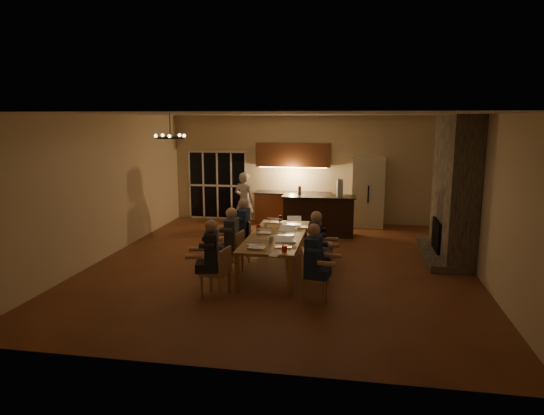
{
  "coord_description": "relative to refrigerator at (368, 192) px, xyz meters",
  "views": [
    {
      "loc": [
        1.55,
        -9.96,
        3.13
      ],
      "look_at": [
        -0.25,
        0.3,
        1.19
      ],
      "focal_mm": 32.0,
      "sensor_mm": 36.0,
      "label": 1
    }
  ],
  "objects": [
    {
      "name": "ceiling",
      "position": [
        -1.9,
        -4.15,
        2.22
      ],
      "size": [
        8.0,
        9.0,
        0.04
      ],
      "primitive_type": "cube",
      "color": "white",
      "rests_on": "back_wall"
    },
    {
      "name": "person_left_mid",
      "position": [
        -2.76,
        -4.99,
        -0.31
      ],
      "size": [
        0.62,
        0.62,
        1.38
      ],
      "primitive_type": null,
      "rotation": [
        0.0,
        0.0,
        -1.53
      ],
      "color": "#383D43",
      "rests_on": "ground"
    },
    {
      "name": "plate_near",
      "position": [
        -1.59,
        -5.09,
        -0.24
      ],
      "size": [
        0.26,
        0.26,
        0.02
      ],
      "primitive_type": "cylinder",
      "color": "white",
      "rests_on": "dining_table"
    },
    {
      "name": "kitchenette",
      "position": [
        -2.2,
        0.05,
        0.2
      ],
      "size": [
        2.24,
        0.68,
        2.4
      ],
      "primitive_type": null,
      "color": "maroon",
      "rests_on": "ground"
    },
    {
      "name": "plate_left",
      "position": [
        -2.26,
        -5.37,
        -0.24
      ],
      "size": [
        0.26,
        0.26,
        0.02
      ],
      "primitive_type": "cylinder",
      "color": "white",
      "rests_on": "dining_table"
    },
    {
      "name": "bar_island",
      "position": [
        -1.31,
        -1.34,
        -0.46
      ],
      "size": [
        1.96,
        0.72,
        1.08
      ],
      "primitive_type": "cube",
      "rotation": [
        0.0,
        0.0,
        0.02
      ],
      "color": "black",
      "rests_on": "ground"
    },
    {
      "name": "chair_left_far",
      "position": [
        -2.84,
        -3.99,
        -0.55
      ],
      "size": [
        0.56,
        0.56,
        0.89
      ],
      "primitive_type": null,
      "rotation": [
        0.0,
        0.0,
        -1.23
      ],
      "color": "tan",
      "rests_on": "ground"
    },
    {
      "name": "person_right_mid",
      "position": [
        -1.08,
        -5.07,
        -0.31
      ],
      "size": [
        0.64,
        0.64,
        1.38
      ],
      "primitive_type": null,
      "rotation": [
        0.0,
        0.0,
        1.64
      ],
      "color": "#24282F",
      "rests_on": "ground"
    },
    {
      "name": "chair_right_mid",
      "position": [
        -1.03,
        -4.97,
        -0.55
      ],
      "size": [
        0.5,
        0.5,
        0.89
      ],
      "primitive_type": null,
      "rotation": [
        0.0,
        0.0,
        1.73
      ],
      "color": "tan",
      "rests_on": "ground"
    },
    {
      "name": "laptop_c",
      "position": [
        -2.22,
        -4.42,
        -0.14
      ],
      "size": [
        0.37,
        0.34,
        0.23
      ],
      "primitive_type": null,
      "rotation": [
        0.0,
        0.0,
        3.34
      ],
      "color": "silver",
      "rests_on": "dining_table"
    },
    {
      "name": "fireplace",
      "position": [
        1.8,
        -2.95,
        0.6
      ],
      "size": [
        0.58,
        2.5,
        3.2
      ],
      "primitive_type": "cube",
      "color": "#6F6457",
      "rests_on": "ground"
    },
    {
      "name": "chair_right_near",
      "position": [
        -1.01,
        -6.07,
        -0.55
      ],
      "size": [
        0.52,
        0.52,
        0.89
      ],
      "primitive_type": null,
      "rotation": [
        0.0,
        0.0,
        1.76
      ],
      "color": "tan",
      "rests_on": "ground"
    },
    {
      "name": "redcup_mid",
      "position": [
        -2.38,
        -4.18,
        -0.19
      ],
      "size": [
        0.09,
        0.09,
        0.12
      ],
      "primitive_type": "cylinder",
      "color": "red",
      "rests_on": "dining_table"
    },
    {
      "name": "redcup_near",
      "position": [
        -1.58,
        -5.77,
        -0.19
      ],
      "size": [
        0.09,
        0.09,
        0.12
      ],
      "primitive_type": "cylinder",
      "color": "red",
      "rests_on": "dining_table"
    },
    {
      "name": "can_silver",
      "position": [
        -1.94,
        -5.23,
        -0.19
      ],
      "size": [
        0.06,
        0.06,
        0.12
      ],
      "primitive_type": "cylinder",
      "color": "#B2B2B7",
      "rests_on": "dining_table"
    },
    {
      "name": "bar_bottle",
      "position": [
        -1.84,
        -1.27,
        0.2
      ],
      "size": [
        0.08,
        0.08,
        0.24
      ],
      "primitive_type": "cylinder",
      "color": "#99999E",
      "rests_on": "bar_island"
    },
    {
      "name": "left_wall",
      "position": [
        -5.92,
        -4.15,
        0.6
      ],
      "size": [
        0.04,
        9.0,
        3.2
      ],
      "primitive_type": "cube",
      "color": "beige",
      "rests_on": "ground"
    },
    {
      "name": "french_doors",
      "position": [
        -4.6,
        0.32,
        0.05
      ],
      "size": [
        1.86,
        0.08,
        2.1
      ],
      "primitive_type": "cube",
      "color": "black",
      "rests_on": "ground"
    },
    {
      "name": "laptop_f",
      "position": [
        -1.69,
        -3.51,
        -0.14
      ],
      "size": [
        0.36,
        0.32,
        0.23
      ],
      "primitive_type": null,
      "rotation": [
        0.0,
        0.0,
        0.15
      ],
      "color": "silver",
      "rests_on": "dining_table"
    },
    {
      "name": "mug_front",
      "position": [
        -1.95,
        -5.03,
        -0.2
      ],
      "size": [
        0.09,
        0.09,
        0.1
      ],
      "primitive_type": "cylinder",
      "color": "white",
      "rests_on": "dining_table"
    },
    {
      "name": "chair_right_far",
      "position": [
        -1.02,
        -3.95,
        -0.55
      ],
      "size": [
        0.51,
        0.51,
        0.89
      ],
      "primitive_type": null,
      "rotation": [
        0.0,
        0.0,
        1.74
      ],
      "color": "tan",
      "rests_on": "ground"
    },
    {
      "name": "refrigerator",
      "position": [
        0.0,
        0.0,
        0.0
      ],
      "size": [
        0.9,
        0.68,
        2.0
      ],
      "primitive_type": "cube",
      "color": "beige",
      "rests_on": "ground"
    },
    {
      "name": "person_right_near",
      "position": [
        -1.02,
        -6.18,
        -0.31
      ],
      "size": [
        0.69,
        0.69,
        1.38
      ],
      "primitive_type": null,
      "rotation": [
        0.0,
        0.0,
        1.41
      ],
      "color": "navy",
      "rests_on": "ground"
    },
    {
      "name": "floor",
      "position": [
        -1.9,
        -4.15,
        -1.0
      ],
      "size": [
        9.0,
        9.0,
        0.0
      ],
      "primitive_type": "plane",
      "color": "brown",
      "rests_on": "ground"
    },
    {
      "name": "laptop_a",
      "position": [
        -2.13,
        -5.6,
        -0.14
      ],
      "size": [
        0.34,
        0.3,
        0.23
      ],
      "primitive_type": null,
      "rotation": [
        0.0,
        0.0,
        3.08
      ],
      "color": "silver",
      "rests_on": "dining_table"
    },
    {
      "name": "bar_blender",
      "position": [
        -0.77,
        -1.29,
        0.3
      ],
      "size": [
        0.17,
        0.17,
        0.45
      ],
      "primitive_type": "cube",
      "rotation": [
        0.0,
        0.0,
        0.25
      ],
      "color": "silver",
      "rests_on": "bar_island"
    },
    {
      "name": "laptop_e",
      "position": [
        -2.13,
        -3.36,
        -0.14
      ],
      "size": [
        0.36,
        0.32,
        0.23
      ],
      "primitive_type": null,
      "rotation": [
        0.0,
        0.0,
        3.0
      ],
      "color": "silver",
      "rests_on": "dining_table"
    },
    {
      "name": "can_cola",
      "position": [
        -2.08,
        -3.13,
        -0.19
      ],
      "size": [
        0.07,
        0.07,
        0.12
      ],
      "primitive_type": "cylinder",
      "color": "#3F0F0C",
      "rests_on": "dining_table"
    },
    {
      "name": "standing_person",
      "position": [
        -3.45,
        -0.94,
        -0.19
      ],
      "size": [
        0.68,
        0.54,
        1.63
      ],
      "primitive_type": "imported",
      "rotation": [
        0.0,
        0.0,
        2.85
      ],
      "color": "silver",
      "rests_on": "ground"
    },
    {
      "name": "chair_left_mid",
      "position": [
        -2.8,
        -4.95,
        -0.55
      ],
      "size": [
        0.5,
        0.5,
        0.89
      ],
      "primitive_type": null,
      "rotation": [
        0.0,
        0.0,
        -1.71
      ],
      "color": "tan",
      "rests_on": "ground"
    },
    {
      "name": "notepad",
      "position": [
        -1.72,
        -6.03,
        -0.24
      ],
      "size": [
        0.19,
        0.24,
        0.01
      ],
      "primitive_type": "cube",
      "rotation": [
        0.0,
        0.0,
        -0.15
      ],
      "color": "white",
      "rests_on": "dining_table"
    },
    {
      "name": "dining_table",
      "position": [
        -1.93,
        -4.53,
        -0.62
      ],
      "size": [
        1.1,
        2.93,
        0.75
      ],
      "primitive_type": "cube",
      "color": "#B38647",
      "rests_on": "ground"
    },
    {
      "name": "back_wall",
      "position": [
        -1.9,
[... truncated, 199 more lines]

